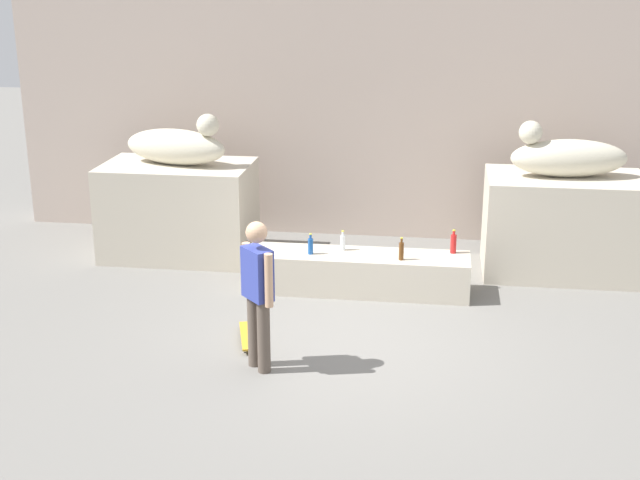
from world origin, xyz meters
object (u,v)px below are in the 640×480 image
at_px(statue_reclining_right, 566,156).
at_px(bottle_blue, 311,246).
at_px(skater, 258,289).
at_px(bottle_red, 453,243).
at_px(statue_reclining_left, 178,145).
at_px(bottle_clear, 343,242).
at_px(bottle_brown, 401,251).
at_px(skateboard, 249,336).

bearing_deg(statue_reclining_right, bottle_blue, 13.15).
xyz_separation_m(skater, bottle_red, (2.09, 2.70, -0.26)).
xyz_separation_m(statue_reclining_left, bottle_red, (4.02, -0.91, -1.03)).
distance_m(statue_reclining_right, bottle_red, 2.03).
distance_m(statue_reclining_right, bottle_clear, 3.31).
bearing_deg(bottle_blue, skater, -94.93).
relative_size(statue_reclining_right, bottle_blue, 5.83).
distance_m(statue_reclining_left, bottle_blue, 2.68).
relative_size(bottle_red, bottle_blue, 1.14).
relative_size(statue_reclining_left, bottle_brown, 5.53).
bearing_deg(bottle_red, statue_reclining_right, 31.45).
relative_size(statue_reclining_right, bottle_brown, 5.42).
xyz_separation_m(skateboard, bottle_red, (2.35, 2.02, 0.60)).
distance_m(skateboard, bottle_brown, 2.42).
height_order(bottle_brown, bottle_red, bottle_red).
relative_size(skater, bottle_clear, 6.09).
bearing_deg(skateboard, skater, 5.53).
xyz_separation_m(statue_reclining_left, bottle_blue, (2.14, -1.22, -1.05)).
relative_size(skateboard, bottle_brown, 2.70).
bearing_deg(bottle_clear, skater, -103.16).
height_order(skater, bottle_red, skater).
height_order(bottle_red, bottle_blue, bottle_red).
distance_m(skateboard, bottle_clear, 2.20).
relative_size(bottle_blue, bottle_clear, 1.04).
bearing_deg(statue_reclining_right, skater, 38.47).
bearing_deg(skater, statue_reclining_right, 91.99).
bearing_deg(bottle_blue, bottle_brown, -3.36).
distance_m(statue_reclining_right, bottle_blue, 3.74).
bearing_deg(bottle_brown, statue_reclining_right, 30.79).
xyz_separation_m(statue_reclining_right, bottle_brown, (-2.17, -1.29, -1.04)).
xyz_separation_m(statue_reclining_right, skater, (-3.58, -3.61, -0.77)).
distance_m(bottle_brown, bottle_red, 0.77).
bearing_deg(bottle_brown, bottle_clear, 159.93).
xyz_separation_m(skateboard, bottle_blue, (0.47, 1.71, 0.58)).
relative_size(statue_reclining_left, bottle_blue, 5.95).
xyz_separation_m(statue_reclining_left, skateboard, (1.67, -2.93, -1.62)).
relative_size(skater, bottle_brown, 5.47).
height_order(bottle_blue, bottle_clear, bottle_blue).
height_order(statue_reclining_right, bottle_brown, statue_reclining_right).
bearing_deg(statue_reclining_left, statue_reclining_right, 13.84).
bearing_deg(bottle_blue, skateboard, -105.32).
height_order(skater, bottle_clear, skater).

